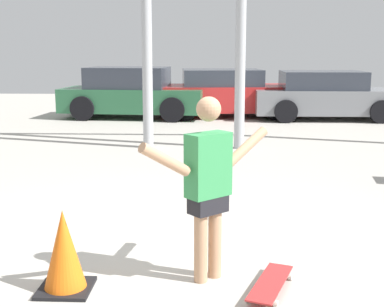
# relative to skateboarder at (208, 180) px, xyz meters

# --- Properties ---
(ground_plane) EXTENTS (36.00, 36.00, 0.00)m
(ground_plane) POSITION_rel_skateboarder_xyz_m (-0.36, 0.62, -0.87)
(ground_plane) COLOR #B2ADA3
(skateboarder) EXTENTS (1.07, 0.96, 1.57)m
(skateboarder) POSITION_rel_skateboarder_xyz_m (0.00, 0.00, 0.00)
(skateboarder) COLOR tan
(skateboarder) RESTS_ON ground_plane
(skateboard) EXTENTS (0.46, 0.80, 0.08)m
(skateboard) POSITION_rel_skateboarder_xyz_m (0.52, -0.21, -0.81)
(skateboard) COLOR red
(skateboard) RESTS_ON ground_plane
(parked_car_green) EXTENTS (4.13, 2.12, 1.42)m
(parked_car_green) POSITION_rel_skateboarder_xyz_m (-2.28, 10.78, -0.19)
(parked_car_green) COLOR #28603D
(parked_car_green) RESTS_ON ground_plane
(parked_car_red) EXTENTS (4.18, 2.25, 1.35)m
(parked_car_red) POSITION_rel_skateboarder_xyz_m (0.38, 11.19, -0.21)
(parked_car_red) COLOR red
(parked_car_red) RESTS_ON ground_plane
(parked_car_grey) EXTENTS (4.04, 1.92, 1.32)m
(parked_car_grey) POSITION_rel_skateboarder_xyz_m (3.14, 10.70, -0.23)
(parked_car_grey) COLOR slate
(parked_car_grey) RESTS_ON ground_plane
(traffic_cone) EXTENTS (0.43, 0.43, 0.68)m
(traffic_cone) POSITION_rel_skateboarder_xyz_m (-1.16, -0.27, -0.54)
(traffic_cone) COLOR black
(traffic_cone) RESTS_ON ground_plane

